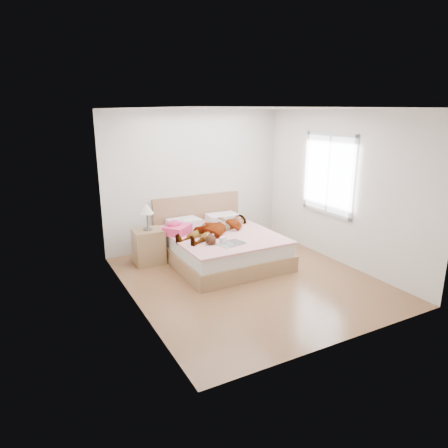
% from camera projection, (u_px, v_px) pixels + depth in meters
% --- Properties ---
extents(ground, '(4.00, 4.00, 0.00)m').
position_uv_depth(ground, '(249.00, 280.00, 6.29)').
color(ground, '#523019').
rests_on(ground, ground).
extents(woman, '(1.83, 1.33, 0.24)m').
position_uv_depth(woman, '(217.00, 225.00, 7.00)').
color(woman, white).
rests_on(woman, bed).
extents(hair, '(0.50, 0.60, 0.08)m').
position_uv_depth(hair, '(178.00, 227.00, 7.14)').
color(hair, black).
rests_on(hair, bed).
extents(phone, '(0.08, 0.10, 0.05)m').
position_uv_depth(phone, '(182.00, 220.00, 7.09)').
color(phone, silver).
rests_on(phone, bed).
extents(room_shell, '(4.00, 4.00, 4.00)m').
position_uv_depth(room_shell, '(329.00, 174.00, 6.93)').
color(room_shell, white).
rests_on(room_shell, ground).
extents(bed, '(1.80, 2.08, 1.00)m').
position_uv_depth(bed, '(219.00, 244.00, 7.09)').
color(bed, olive).
rests_on(bed, ground).
extents(towel, '(0.57, 0.56, 0.23)m').
position_uv_depth(towel, '(177.00, 228.00, 6.91)').
color(towel, '#FD447C').
rests_on(towel, bed).
extents(magazine, '(0.48, 0.36, 0.03)m').
position_uv_depth(magazine, '(232.00, 243.00, 6.39)').
color(magazine, white).
rests_on(magazine, bed).
extents(coffee_mug, '(0.13, 0.10, 0.10)m').
position_uv_depth(coffee_mug, '(223.00, 240.00, 6.42)').
color(coffee_mug, white).
rests_on(coffee_mug, bed).
extents(plush_toy, '(0.24, 0.29, 0.15)m').
position_uv_depth(plush_toy, '(211.00, 239.00, 6.38)').
color(plush_toy, black).
rests_on(plush_toy, bed).
extents(nightstand, '(0.51, 0.46, 1.07)m').
position_uv_depth(nightstand, '(149.00, 244.00, 6.89)').
color(nightstand, olive).
rests_on(nightstand, ground).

